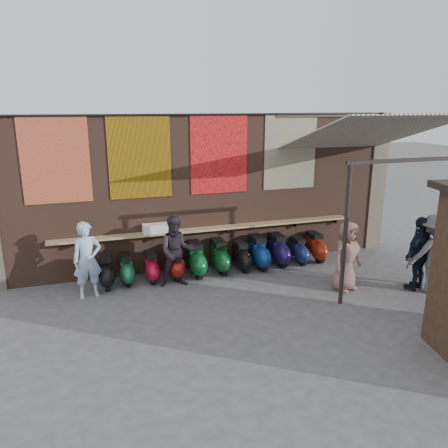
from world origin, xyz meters
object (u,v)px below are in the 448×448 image
Objects in this scene: scooter_stool_4 at (196,259)px; shopper_navy at (419,254)px; scooter_stool_10 at (315,247)px; shopper_grey at (434,254)px; scooter_stool_2 at (151,267)px; diner_left at (87,260)px; scooter_stool_7 at (258,252)px; scooter_stool_8 at (278,250)px; shopper_tan at (347,256)px; scooter_stool_3 at (174,262)px; scooter_stool_1 at (127,270)px; scooter_stool_5 at (219,256)px; scooter_stool_9 at (299,251)px; shelf_box at (156,229)px; scooter_stool_6 at (241,256)px; diner_right at (177,251)px; scooter_stool_0 at (106,271)px.

scooter_stool_4 is 5.34m from shopper_navy.
shopper_grey is (1.46, -2.73, 0.54)m from scooter_stool_10.
diner_left is (-1.48, -0.47, 0.52)m from scooter_stool_2.
scooter_stool_7 reaches higher than scooter_stool_8.
scooter_stool_2 is 0.45× the size of shopper_tan.
shopper_tan is at bearing -24.77° from scooter_stool_2.
scooter_stool_4 is at bearing -4.67° from scooter_stool_3.
scooter_stool_1 is 4.05m from scooter_stool_8.
shopper_tan reaches higher than scooter_stool_1.
scooter_stool_3 is 0.98× the size of scooter_stool_5.
scooter_stool_1 is 1.00× the size of scooter_stool_9.
scooter_stool_3 is at bearing 179.16° from scooter_stool_7.
shelf_box is at bearing 175.33° from scooter_stool_9.
scooter_stool_5 is at bearing 175.05° from scooter_stool_6.
shopper_grey is at bearing -36.15° from scooter_stool_6.
diner_right reaches higher than scooter_stool_9.
scooter_stool_4 reaches higher than scooter_stool_8.
scooter_stool_4 is 1.00× the size of scooter_stool_7.
scooter_stool_3 is (0.39, -0.27, -0.83)m from shelf_box.
scooter_stool_5 is at bearing -179.91° from scooter_stool_8.
shopper_navy is at bearing -25.47° from scooter_stool_3.
scooter_stool_8 is (2.32, 0.06, -0.01)m from scooter_stool_4.
scooter_stool_0 is 4.54m from scooter_stool_8.
scooter_stool_2 is 1.78m from scooter_stool_5.
scooter_stool_7 is at bearing -178.69° from scooter_stool_10.
scooter_stool_3 is (0.58, 0.04, 0.05)m from scooter_stool_2.
scooter_stool_7 is at bearing 0.23° from scooter_stool_2.
shelf_box is 1.22m from scooter_stool_1.
scooter_stool_8 is 0.50× the size of diner_left.
scooter_stool_6 is 0.96× the size of scooter_stool_10.
scooter_stool_3 is 1.20m from scooter_stool_5.
scooter_stool_5 is 0.53× the size of shopper_tan.
diner_left reaches higher than diner_right.
scooter_stool_3 is 1.05× the size of scooter_stool_10.
scooter_stool_7 is 2.40m from diner_right.
scooter_stool_4 is 2.91m from scooter_stool_9.
shopper_navy reaches higher than shelf_box.
shopper_grey is at bearing -15.41° from diner_right.
scooter_stool_0 reaches higher than scooter_stool_2.
scooter_stool_6 is at bearing -53.43° from shopper_navy.
scooter_stool_3 reaches higher than scooter_stool_0.
scooter_stool_7 is (0.48, 0.01, 0.05)m from scooter_stool_6.
scooter_stool_7 reaches higher than scooter_stool_5.
scooter_stool_6 is at bearing 115.48° from shopper_tan.
scooter_stool_4 is at bearing 45.83° from diner_right.
shopper_tan is (4.04, -2.27, -0.41)m from shelf_box.
scooter_stool_3 is at bearing -15.32° from shopper_grey.
shopper_tan reaches higher than scooter_stool_2.
scooter_stool_4 reaches higher than scooter_stool_10.
diner_right is at bearing -24.33° from scooter_stool_1.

